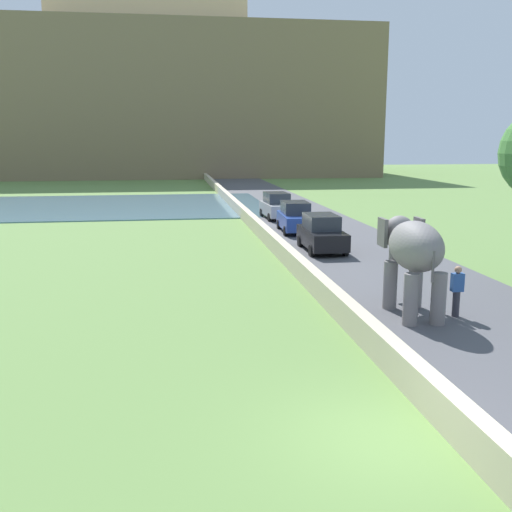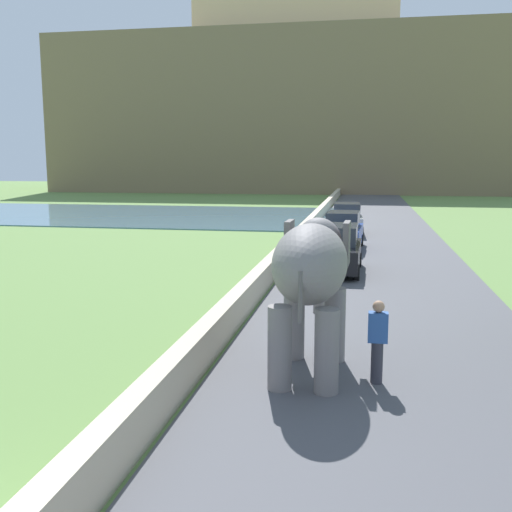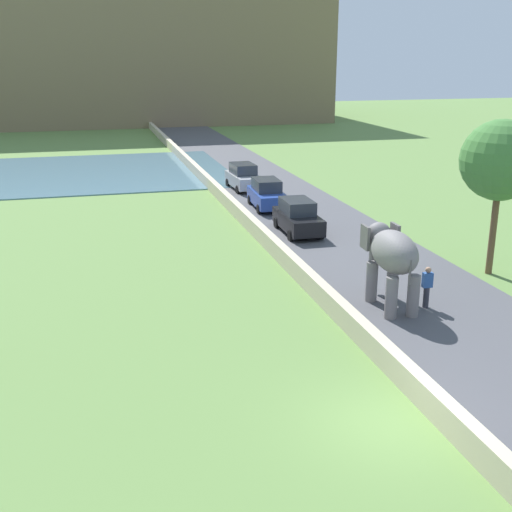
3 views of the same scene
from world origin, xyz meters
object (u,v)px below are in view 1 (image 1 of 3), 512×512
Objects in this scene: car_silver at (277,206)px; car_blue at (296,217)px; person_beside_elephant at (457,291)px; elephant at (412,251)px; car_black at (322,233)px.

car_silver and car_blue have the same top height.
person_beside_elephant is 0.40× the size of car_blue.
elephant is at bearing -89.99° from car_blue.
car_black is (-1.29, 11.16, 0.03)m from person_beside_elephant.
elephant reaches higher than car_blue.
car_silver is 1.00× the size of car_blue.
car_blue is 1.01× the size of car_black.
elephant is 1.79m from person_beside_elephant.
car_black reaches higher than person_beside_elephant.
elephant is at bearing -89.98° from car_silver.
car_blue is (0.00, -5.93, 0.00)m from car_silver.
car_blue is at bearing 94.30° from person_beside_elephant.
car_silver and car_black have the same top height.
elephant is at bearing -89.97° from car_black.
car_silver is 11.87m from car_black.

